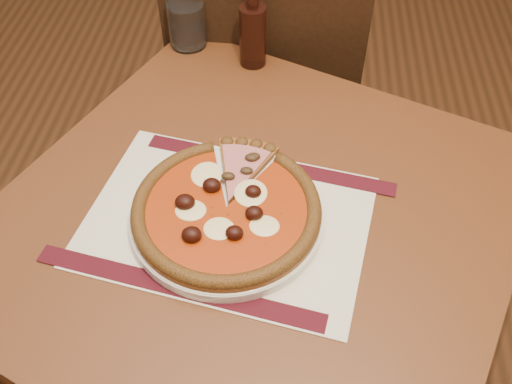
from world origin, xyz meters
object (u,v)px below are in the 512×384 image
Objects in this scene: pizza at (226,209)px; water_glass at (187,25)px; table at (255,250)px; bottle at (253,33)px; plate at (227,217)px; chair_far at (268,85)px.

water_glass is (-0.14, 0.49, 0.02)m from pizza.
table is 5.69× the size of bottle.
water_glass is at bearing 111.72° from table.
plate is at bearing -73.64° from water_glass.
chair_far is at bearing 87.79° from plate.
water_glass reaches higher than table.
pizza is (-0.04, -0.02, 0.13)m from table.
water_glass is (-0.19, 0.47, 0.15)m from table.
chair_far reaches higher than plate.
chair_far is 0.34m from water_glass.
plate is 3.20× the size of water_glass.
bottle is at bearing 89.56° from pizza.
pizza is at bearing -155.46° from table.
pizza is 0.43m from bottle.
table is 0.53m from water_glass.
bottle is at bearing 95.56° from table.
water_glass reaches higher than plate.
bottle is (-0.04, 0.41, 0.17)m from table.
water_glass is at bearing 106.36° from plate.
chair_far is 0.34m from bottle.
plate is (-0.04, -0.02, 0.11)m from table.
pizza reaches higher than table.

